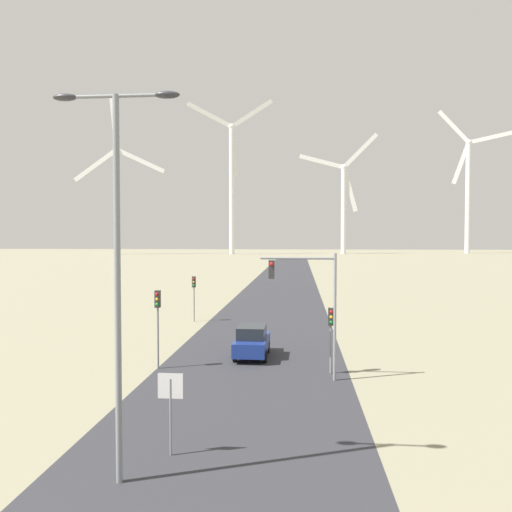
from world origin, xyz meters
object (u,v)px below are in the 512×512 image
at_px(stop_sign_near, 171,398).
at_px(traffic_light_mast_overhead, 310,291).
at_px(streetlamp, 117,242).
at_px(wind_turbine_far_left, 117,188).
at_px(wind_turbine_left, 232,177).
at_px(car_approaching, 252,341).
at_px(traffic_light_post_near_right, 331,325).
at_px(traffic_light_post_near_left, 158,311).
at_px(traffic_light_post_mid_left, 194,288).
at_px(wind_turbine_right, 468,186).
at_px(wind_turbine_center, 344,199).

xyz_separation_m(stop_sign_near, traffic_light_mast_overhead, (4.54, 8.85, 2.47)).
distance_m(streetlamp, stop_sign_near, 5.35).
xyz_separation_m(wind_turbine_far_left, wind_turbine_left, (48.34, 6.88, 5.16)).
relative_size(streetlamp, car_approaching, 2.63).
distance_m(traffic_light_post_near_right, traffic_light_mast_overhead, 2.47).
height_order(traffic_light_post_near_left, wind_turbine_left, wind_turbine_left).
xyz_separation_m(traffic_light_post_near_right, wind_turbine_far_left, (-79.07, 181.85, 25.62)).
relative_size(traffic_light_post_near_left, car_approaching, 1.00).
bearing_deg(traffic_light_post_mid_left, car_approaching, -63.34).
height_order(stop_sign_near, wind_turbine_right, wind_turbine_right).
height_order(traffic_light_post_mid_left, wind_turbine_left, wind_turbine_left).
bearing_deg(traffic_light_post_near_left, traffic_light_post_near_right, -1.23).
distance_m(car_approaching, wind_turbine_left, 190.19).
height_order(traffic_light_post_mid_left, traffic_light_mast_overhead, traffic_light_mast_overhead).
xyz_separation_m(stop_sign_near, wind_turbine_far_left, (-73.42, 191.93, 26.25)).
height_order(traffic_light_post_near_right, traffic_light_post_mid_left, traffic_light_post_mid_left).
height_order(stop_sign_near, car_approaching, stop_sign_near).
height_order(traffic_light_mast_overhead, wind_turbine_far_left, wind_turbine_far_left).
height_order(wind_turbine_left, wind_turbine_center, wind_turbine_left).
bearing_deg(streetlamp, traffic_light_mast_overhead, 62.59).
distance_m(traffic_light_post_near_left, wind_turbine_center, 200.01).
distance_m(stop_sign_near, wind_turbine_center, 209.85).
relative_size(streetlamp, traffic_light_post_near_right, 3.24).
bearing_deg(wind_turbine_far_left, traffic_light_post_near_right, -66.50).
relative_size(stop_sign_near, traffic_light_post_near_right, 0.78).
distance_m(stop_sign_near, traffic_light_post_mid_left, 25.53).
bearing_deg(streetlamp, car_approaching, 81.26).
bearing_deg(streetlamp, traffic_light_post_near_right, 60.85).
distance_m(streetlamp, traffic_light_mast_overhead, 12.28).
distance_m(traffic_light_mast_overhead, wind_turbine_left, 194.42).
height_order(stop_sign_near, traffic_light_mast_overhead, traffic_light_mast_overhead).
bearing_deg(traffic_light_mast_overhead, stop_sign_near, -117.16).
height_order(traffic_light_post_near_left, traffic_light_post_near_right, traffic_light_post_near_left).
bearing_deg(wind_turbine_center, car_approaching, -96.50).
relative_size(traffic_light_post_near_left, wind_turbine_center, 0.08).
height_order(traffic_light_post_near_left, wind_turbine_center, wind_turbine_center).
bearing_deg(traffic_light_mast_overhead, car_approaching, 126.14).
xyz_separation_m(streetlamp, wind_turbine_center, (24.43, 209.16, 17.48)).
height_order(streetlamp, wind_turbine_right, wind_turbine_right).
distance_m(stop_sign_near, traffic_light_post_near_right, 11.57).
bearing_deg(traffic_light_post_near_right, car_approaching, 143.65).
distance_m(streetlamp, wind_turbine_far_left, 207.95).
xyz_separation_m(car_approaching, wind_turbine_center, (22.11, 194.07, 23.33)).
bearing_deg(car_approaching, wind_turbine_far_left, 112.70).
bearing_deg(traffic_light_post_mid_left, wind_turbine_far_left, 112.41).
distance_m(traffic_light_post_near_right, traffic_light_post_mid_left, 18.19).
relative_size(streetlamp, traffic_light_post_mid_left, 2.92).
height_order(stop_sign_near, wind_turbine_center, wind_turbine_center).
bearing_deg(traffic_light_mast_overhead, wind_turbine_left, 98.86).
bearing_deg(streetlamp, wind_turbine_far_left, 110.50).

